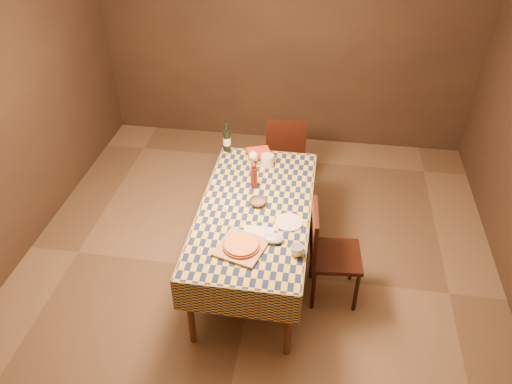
{
  "coord_description": "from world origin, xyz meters",
  "views": [
    {
      "loc": [
        0.5,
        -3.25,
        3.4
      ],
      "look_at": [
        0.0,
        0.05,
        0.9
      ],
      "focal_mm": 35.0,
      "sensor_mm": 36.0,
      "label": 1
    }
  ],
  "objects_px": {
    "bowl": "(258,202)",
    "chair_far": "(286,148)",
    "white_plate": "(289,222)",
    "dining_table": "(255,215)",
    "chair_right": "(327,249)",
    "cutting_board": "(241,247)",
    "pizza": "(241,245)",
    "wine_bottle": "(227,140)"
  },
  "relations": [
    {
      "from": "bowl",
      "to": "chair_far",
      "type": "relative_size",
      "value": 0.15
    },
    {
      "from": "bowl",
      "to": "white_plate",
      "type": "relative_size",
      "value": 0.64
    },
    {
      "from": "dining_table",
      "to": "chair_right",
      "type": "distance_m",
      "value": 0.67
    },
    {
      "from": "cutting_board",
      "to": "pizza",
      "type": "relative_size",
      "value": 1.02
    },
    {
      "from": "pizza",
      "to": "bowl",
      "type": "bearing_deg",
      "value": 85.4
    },
    {
      "from": "white_plate",
      "to": "pizza",
      "type": "bearing_deg",
      "value": -132.86
    },
    {
      "from": "wine_bottle",
      "to": "chair_far",
      "type": "relative_size",
      "value": 0.32
    },
    {
      "from": "cutting_board",
      "to": "bowl",
      "type": "distance_m",
      "value": 0.56
    },
    {
      "from": "pizza",
      "to": "white_plate",
      "type": "distance_m",
      "value": 0.49
    },
    {
      "from": "dining_table",
      "to": "cutting_board",
      "type": "bearing_deg",
      "value": -93.29
    },
    {
      "from": "bowl",
      "to": "wine_bottle",
      "type": "height_order",
      "value": "wine_bottle"
    },
    {
      "from": "dining_table",
      "to": "white_plate",
      "type": "height_order",
      "value": "white_plate"
    },
    {
      "from": "bowl",
      "to": "white_plate",
      "type": "distance_m",
      "value": 0.35
    },
    {
      "from": "cutting_board",
      "to": "bowl",
      "type": "relative_size",
      "value": 2.39
    },
    {
      "from": "wine_bottle",
      "to": "white_plate",
      "type": "distance_m",
      "value": 1.24
    },
    {
      "from": "pizza",
      "to": "chair_far",
      "type": "height_order",
      "value": "chair_far"
    },
    {
      "from": "dining_table",
      "to": "cutting_board",
      "type": "relative_size",
      "value": 5.39
    },
    {
      "from": "bowl",
      "to": "chair_right",
      "type": "xyz_separation_m",
      "value": [
        0.61,
        -0.21,
        -0.27
      ]
    },
    {
      "from": "dining_table",
      "to": "pizza",
      "type": "relative_size",
      "value": 5.51
    },
    {
      "from": "pizza",
      "to": "white_plate",
      "type": "height_order",
      "value": "pizza"
    },
    {
      "from": "cutting_board",
      "to": "dining_table",
      "type": "bearing_deg",
      "value": 86.71
    },
    {
      "from": "white_plate",
      "to": "chair_far",
      "type": "xyz_separation_m",
      "value": [
        -0.18,
        1.54,
        -0.25
      ]
    },
    {
      "from": "dining_table",
      "to": "wine_bottle",
      "type": "bearing_deg",
      "value": 115.55
    },
    {
      "from": "pizza",
      "to": "bowl",
      "type": "relative_size",
      "value": 2.34
    },
    {
      "from": "pizza",
      "to": "cutting_board",
      "type": "bearing_deg",
      "value": -90.0
    },
    {
      "from": "cutting_board",
      "to": "wine_bottle",
      "type": "bearing_deg",
      "value": 105.61
    },
    {
      "from": "wine_bottle",
      "to": "chair_right",
      "type": "xyz_separation_m",
      "value": [
        1.04,
        -1.02,
        -0.36
      ]
    },
    {
      "from": "bowl",
      "to": "white_plate",
      "type": "xyz_separation_m",
      "value": [
        0.29,
        -0.2,
        -0.02
      ]
    },
    {
      "from": "pizza",
      "to": "chair_far",
      "type": "distance_m",
      "value": 1.92
    },
    {
      "from": "wine_bottle",
      "to": "chair_far",
      "type": "height_order",
      "value": "wine_bottle"
    },
    {
      "from": "wine_bottle",
      "to": "chair_right",
      "type": "distance_m",
      "value": 1.5
    },
    {
      "from": "dining_table",
      "to": "cutting_board",
      "type": "xyz_separation_m",
      "value": [
        -0.03,
        -0.51,
        0.09
      ]
    },
    {
      "from": "white_plate",
      "to": "wine_bottle",
      "type": "bearing_deg",
      "value": 125.11
    },
    {
      "from": "bowl",
      "to": "wine_bottle",
      "type": "distance_m",
      "value": 0.92
    },
    {
      "from": "cutting_board",
      "to": "pizza",
      "type": "height_order",
      "value": "pizza"
    },
    {
      "from": "white_plate",
      "to": "bowl",
      "type": "bearing_deg",
      "value": 144.61
    },
    {
      "from": "dining_table",
      "to": "chair_right",
      "type": "bearing_deg",
      "value": -13.87
    },
    {
      "from": "dining_table",
      "to": "chair_far",
      "type": "height_order",
      "value": "chair_far"
    },
    {
      "from": "bowl",
      "to": "pizza",
      "type": "bearing_deg",
      "value": -94.6
    },
    {
      "from": "wine_bottle",
      "to": "dining_table",
      "type": "bearing_deg",
      "value": -64.45
    },
    {
      "from": "white_plate",
      "to": "chair_right",
      "type": "bearing_deg",
      "value": -0.46
    },
    {
      "from": "dining_table",
      "to": "white_plate",
      "type": "relative_size",
      "value": 8.22
    }
  ]
}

